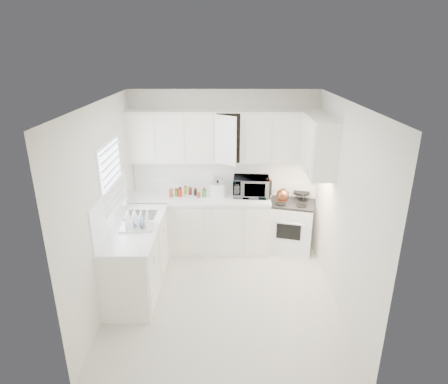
{
  "coord_description": "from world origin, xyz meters",
  "views": [
    {
      "loc": [
        0.03,
        -4.46,
        3.19
      ],
      "look_at": [
        0.0,
        0.7,
        1.25
      ],
      "focal_mm": 30.81,
      "sensor_mm": 36.0,
      "label": 1
    }
  ],
  "objects_px": {
    "microwave": "(251,185)",
    "tea_kettle": "(283,194)",
    "utensil_crock": "(267,188)",
    "stove": "(291,219)",
    "rice_cooker": "(218,188)",
    "dish_rack": "(136,220)"
  },
  "relations": [
    {
      "from": "tea_kettle",
      "to": "dish_rack",
      "type": "bearing_deg",
      "value": -167.51
    },
    {
      "from": "rice_cooker",
      "to": "dish_rack",
      "type": "height_order",
      "value": "rice_cooker"
    },
    {
      "from": "rice_cooker",
      "to": "dish_rack",
      "type": "relative_size",
      "value": 0.62
    },
    {
      "from": "microwave",
      "to": "dish_rack",
      "type": "relative_size",
      "value": 1.31
    },
    {
      "from": "tea_kettle",
      "to": "dish_rack",
      "type": "relative_size",
      "value": 0.56
    },
    {
      "from": "dish_rack",
      "to": "microwave",
      "type": "bearing_deg",
      "value": 31.17
    },
    {
      "from": "tea_kettle",
      "to": "microwave",
      "type": "height_order",
      "value": "microwave"
    },
    {
      "from": "stove",
      "to": "tea_kettle",
      "type": "relative_size",
      "value": 4.56
    },
    {
      "from": "stove",
      "to": "dish_rack",
      "type": "bearing_deg",
      "value": -137.67
    },
    {
      "from": "utensil_crock",
      "to": "stove",
      "type": "bearing_deg",
      "value": 11.94
    },
    {
      "from": "microwave",
      "to": "dish_rack",
      "type": "height_order",
      "value": "microwave"
    },
    {
      "from": "tea_kettle",
      "to": "dish_rack",
      "type": "distance_m",
      "value": 2.31
    },
    {
      "from": "microwave",
      "to": "utensil_crock",
      "type": "bearing_deg",
      "value": -20.53
    },
    {
      "from": "microwave",
      "to": "dish_rack",
      "type": "xyz_separation_m",
      "value": [
        -1.58,
        -1.2,
        -0.07
      ]
    },
    {
      "from": "tea_kettle",
      "to": "utensil_crock",
      "type": "bearing_deg",
      "value": 149.64
    },
    {
      "from": "rice_cooker",
      "to": "stove",
      "type": "bearing_deg",
      "value": 9.4
    },
    {
      "from": "microwave",
      "to": "tea_kettle",
      "type": "bearing_deg",
      "value": -17.01
    },
    {
      "from": "rice_cooker",
      "to": "utensil_crock",
      "type": "height_order",
      "value": "utensil_crock"
    },
    {
      "from": "microwave",
      "to": "utensil_crock",
      "type": "height_order",
      "value": "microwave"
    },
    {
      "from": "stove",
      "to": "rice_cooker",
      "type": "relative_size",
      "value": 4.07
    },
    {
      "from": "stove",
      "to": "utensil_crock",
      "type": "bearing_deg",
      "value": -153.22
    },
    {
      "from": "tea_kettle",
      "to": "utensil_crock",
      "type": "xyz_separation_m",
      "value": [
        -0.24,
        0.07,
        0.08
      ]
    }
  ]
}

